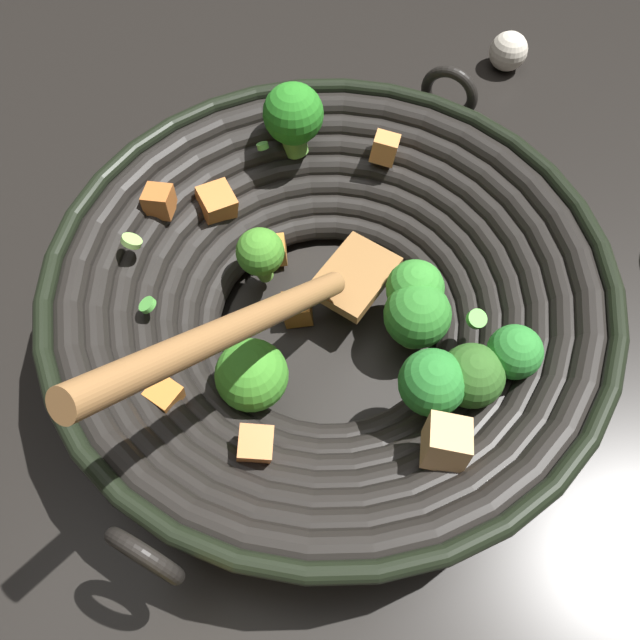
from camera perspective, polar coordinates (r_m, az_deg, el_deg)
ground_plane at (r=0.55m, az=0.76°, el=-1.28°), size 4.00×4.00×0.00m
wok at (r=0.49m, az=0.93°, el=2.14°), size 0.47×0.43×0.24m
garlic_bulb at (r=0.80m, az=16.60°, el=22.17°), size 0.04×0.04×0.04m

